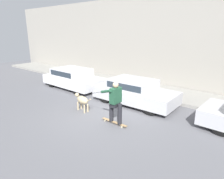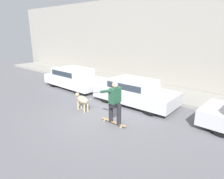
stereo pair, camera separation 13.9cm
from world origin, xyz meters
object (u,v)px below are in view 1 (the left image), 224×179
parked_car_0 (73,78)px  skateboarder (115,101)px  dog (82,100)px  parked_car_1 (134,92)px

parked_car_0 → skateboarder: (5.13, -2.31, 0.34)m
dog → parked_car_0: bearing=-27.0°
parked_car_0 → parked_car_1: (4.44, -0.00, -0.00)m
parked_car_0 → dog: parked_car_0 is taller
parked_car_1 → dog: size_ratio=3.54×
dog → skateboarder: (1.93, -0.13, 0.44)m
dog → skateboarder: 1.98m
dog → skateboarder: skateboarder is taller
parked_car_0 → dog: bearing=-33.6°
parked_car_1 → dog: parked_car_1 is taller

